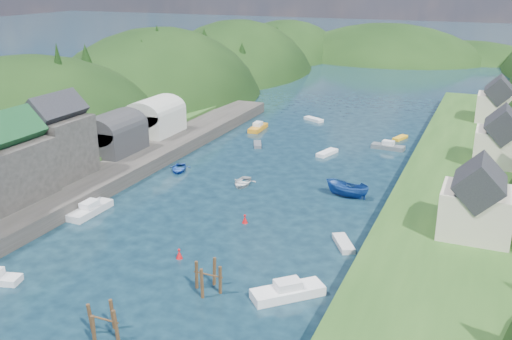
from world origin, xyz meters
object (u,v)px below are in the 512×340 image
at_px(channel_buoy_near, 179,254).
at_px(piling_cluster_far, 208,280).
at_px(piling_cluster_near, 104,325).
at_px(channel_buoy_far, 245,219).

bearing_deg(channel_buoy_near, piling_cluster_far, -38.09).
bearing_deg(piling_cluster_far, channel_buoy_near, 141.91).
relative_size(piling_cluster_near, piling_cluster_far, 0.98).
relative_size(piling_cluster_far, channel_buoy_far, 3.12).
relative_size(piling_cluster_far, channel_buoy_near, 3.12).
xyz_separation_m(piling_cluster_near, channel_buoy_far, (1.40, 25.01, -0.63)).
bearing_deg(channel_buoy_near, piling_cluster_near, -84.94).
bearing_deg(piling_cluster_far, channel_buoy_far, 101.50).
xyz_separation_m(piling_cluster_near, channel_buoy_near, (-1.26, 14.18, -0.63)).
bearing_deg(channel_buoy_near, channel_buoy_far, 76.23).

